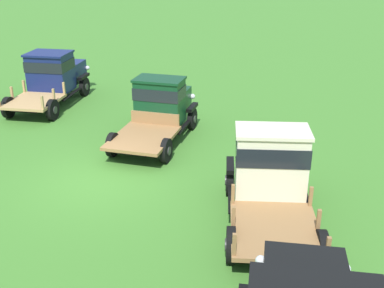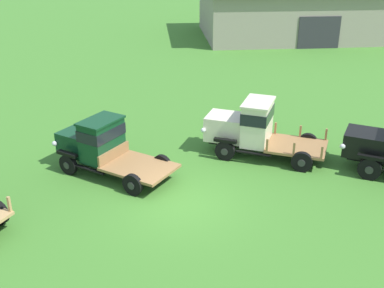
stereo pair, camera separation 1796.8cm
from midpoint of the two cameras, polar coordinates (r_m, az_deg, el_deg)
ground_plane at (r=12.21m, az=-33.76°, el=-17.51°), size 240.00×240.00×0.00m
farm_shed at (r=36.20m, az=10.88°, el=15.56°), size 23.68×10.54×4.27m
vintage_truck_second_in_line at (r=14.92m, az=-39.53°, el=-6.71°), size 4.81×4.13×2.07m
vintage_truck_midrow_center at (r=13.31m, az=-16.03°, el=-4.51°), size 5.11×3.56×2.27m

